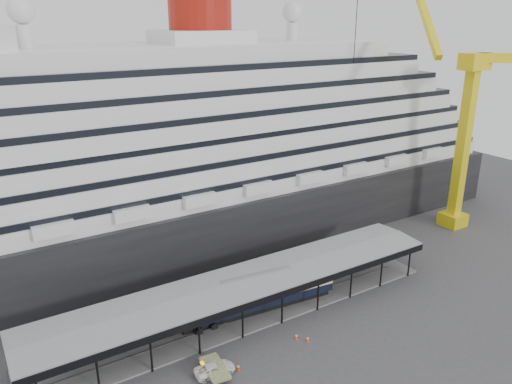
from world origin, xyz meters
TOP-DOWN VIEW (x-y plane):
  - ground at (0.00, 0.00)m, footprint 200.00×200.00m
  - cruise_ship at (0.05, 32.00)m, footprint 130.00×30.00m
  - platform_canopy at (0.00, 5.00)m, footprint 56.00×9.18m
  - crane_yellow at (47.06, 10.54)m, footprint 23.83×18.78m
  - port_truck at (-8.81, -3.13)m, footprint 4.72×2.56m
  - pullman_carriage at (1.70, 5.00)m, footprint 22.36×4.90m
  - traffic_cone_left at (-6.32, -3.93)m, footprint 0.41×0.41m
  - traffic_cone_mid at (3.33, -3.90)m, footprint 0.45×0.45m
  - traffic_cone_right at (2.45, -2.82)m, footprint 0.54×0.54m

SIDE VIEW (x-z plane):
  - ground at x=0.00m, z-range 0.00..0.00m
  - traffic_cone_mid at x=3.33m, z-range 0.00..0.74m
  - traffic_cone_left at x=-6.32m, z-range 0.00..0.77m
  - traffic_cone_right at x=2.45m, z-range 0.00..0.80m
  - port_truck at x=-8.81m, z-range 0.00..1.26m
  - platform_canopy at x=0.00m, z-range -0.29..5.01m
  - pullman_carriage at x=1.70m, z-range -8.25..13.54m
  - cruise_ship at x=0.05m, z-range -3.60..40.30m
  - crane_yellow at x=47.06m, z-range -3.84..43.76m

